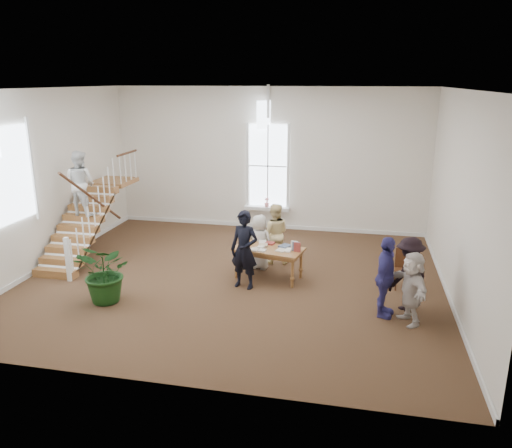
% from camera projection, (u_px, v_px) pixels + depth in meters
% --- Properties ---
extents(ground, '(10.00, 10.00, 0.00)m').
position_uv_depth(ground, '(234.00, 279.00, 12.23)').
color(ground, '#44281A').
rests_on(ground, ground).
extents(room_shell, '(10.49, 10.00, 10.00)m').
position_uv_depth(room_shell, '(267.00, 216.00, 16.25)').
color(room_shell, silver).
rests_on(room_shell, ground).
extents(staircase, '(1.10, 4.10, 2.92)m').
position_uv_depth(staircase, '(83.00, 199.00, 13.35)').
color(staircase, brown).
rests_on(staircase, ground).
extents(library_table, '(1.79, 1.14, 0.84)m').
position_uv_depth(library_table, '(268.00, 251.00, 12.09)').
color(library_table, brown).
rests_on(library_table, ground).
extents(police_officer, '(0.75, 0.58, 1.85)m').
position_uv_depth(police_officer, '(244.00, 250.00, 11.49)').
color(police_officer, black).
rests_on(police_officer, ground).
extents(elderly_woman, '(0.78, 0.60, 1.43)m').
position_uv_depth(elderly_woman, '(259.00, 242.00, 12.71)').
color(elderly_woman, beige).
rests_on(elderly_woman, ground).
extents(person_yellow, '(0.85, 0.70, 1.61)m').
position_uv_depth(person_yellow, '(274.00, 234.00, 13.09)').
color(person_yellow, '#FAE19C').
rests_on(person_yellow, ground).
extents(woman_cluster_a, '(0.61, 1.06, 1.70)m').
position_uv_depth(woman_cluster_a, '(385.00, 277.00, 10.09)').
color(woman_cluster_a, '#3A3580').
rests_on(woman_cluster_a, ground).
extents(woman_cluster_b, '(1.15, 1.14, 1.59)m').
position_uv_depth(woman_cluster_b, '(409.00, 274.00, 10.43)').
color(woman_cluster_b, black).
rests_on(woman_cluster_b, ground).
extents(woman_cluster_c, '(0.94, 1.45, 1.49)m').
position_uv_depth(woman_cluster_c, '(411.00, 288.00, 9.83)').
color(woman_cluster_c, beige).
rests_on(woman_cluster_c, ground).
extents(floor_plant, '(1.52, 1.42, 1.37)m').
position_uv_depth(floor_plant, '(107.00, 273.00, 10.77)').
color(floor_plant, '#133811').
rests_on(floor_plant, ground).
extents(side_chair, '(0.41, 0.41, 0.93)m').
position_uv_depth(side_chair, '(404.00, 267.00, 11.59)').
color(side_chair, '#3E2011').
rests_on(side_chair, ground).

